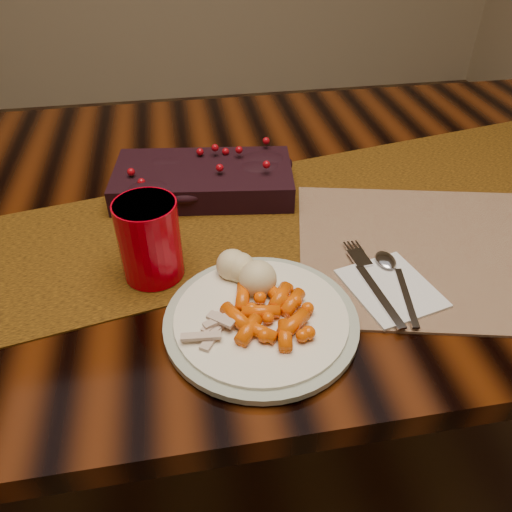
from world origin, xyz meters
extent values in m
plane|color=black|center=(0.00, 0.00, 0.00)|extent=(5.00, 5.00, 0.00)
cube|color=black|center=(0.00, 0.00, 0.38)|extent=(1.80, 1.00, 0.75)
cube|color=black|center=(-0.05, -0.09, 0.75)|extent=(1.63, 0.63, 0.00)
cube|color=brown|center=(0.32, -0.22, 0.75)|extent=(0.57, 0.47, 0.00)
cylinder|color=white|center=(-0.02, -0.33, 0.76)|extent=(0.34, 0.34, 0.01)
cube|color=silver|center=(0.18, -0.29, 0.76)|extent=(0.14, 0.16, 0.00)
cylinder|color=#A3000E|center=(-0.16, -0.20, 0.82)|extent=(0.11, 0.11, 0.12)
camera|label=1|loc=(-0.11, -0.79, 1.25)|focal=35.00mm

